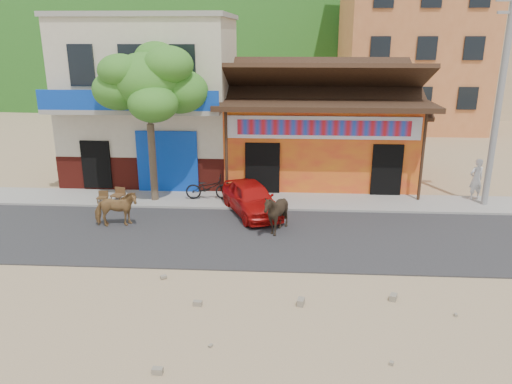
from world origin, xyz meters
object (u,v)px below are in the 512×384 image
(cafe_chair_right, at_px, (102,193))
(cow_tan, at_px, (116,209))
(tree, at_px, (150,124))
(scooter, at_px, (208,188))
(red_car, at_px, (251,198))
(pedestrian, at_px, (476,179))
(cafe_chair_left, at_px, (117,189))
(cow_dark, at_px, (276,213))
(utility_pole, at_px, (499,99))

(cafe_chair_right, bearing_deg, cow_tan, -62.09)
(tree, bearing_deg, scooter, 4.80)
(red_car, bearing_deg, pedestrian, -11.55)
(scooter, relative_size, cafe_chair_left, 1.87)
(cafe_chair_left, bearing_deg, cow_tan, -57.59)
(cow_dark, xyz_separation_m, scooter, (-2.74, 3.19, -0.16))
(red_car, relative_size, scooter, 1.98)
(cafe_chair_right, bearing_deg, scooter, 6.93)
(utility_pole, height_order, cow_dark, utility_pole)
(tree, bearing_deg, cow_dark, -31.86)
(utility_pole, height_order, cow_tan, utility_pole)
(cow_tan, bearing_deg, tree, -26.19)
(cafe_chair_left, bearing_deg, utility_pole, 16.86)
(tree, distance_m, cow_dark, 6.18)
(cow_tan, bearing_deg, red_car, -84.30)
(utility_pole, height_order, red_car, utility_pole)
(scooter, bearing_deg, cow_tan, 132.63)
(red_car, xyz_separation_m, cafe_chair_left, (-5.30, 0.89, -0.04))
(cow_tan, xyz_separation_m, red_car, (4.54, 1.54, -0.02))
(pedestrian, bearing_deg, cow_dark, 6.81)
(tree, xyz_separation_m, cafe_chair_right, (-1.94, -0.50, -2.60))
(tree, xyz_separation_m, cow_tan, (-0.64, -2.71, -2.46))
(cafe_chair_left, bearing_deg, tree, 26.37)
(cow_tan, xyz_separation_m, pedestrian, (13.24, 3.48, 0.29))
(cow_tan, bearing_deg, cafe_chair_left, 4.50)
(cow_dark, relative_size, scooter, 0.79)
(cow_dark, distance_m, red_car, 2.07)
(utility_pole, xyz_separation_m, cow_dark, (-7.96, -3.21, -3.37))
(utility_pole, bearing_deg, scooter, -179.88)
(cafe_chair_right, bearing_deg, tree, 11.90)
(pedestrian, height_order, cafe_chair_right, pedestrian)
(utility_pole, relative_size, cafe_chair_left, 8.40)
(cow_tan, bearing_deg, pedestrian, -88.28)
(utility_pole, height_order, cafe_chair_right, utility_pole)
(cafe_chair_left, xyz_separation_m, cafe_chair_right, (-0.54, -0.22, -0.07))
(cow_dark, height_order, red_car, cow_dark)
(pedestrian, xyz_separation_m, cafe_chair_left, (-14.00, -1.05, -0.35))
(cow_dark, xyz_separation_m, red_car, (-0.94, 1.84, -0.11))
(cow_dark, relative_size, red_car, 0.40)
(scooter, bearing_deg, cafe_chair_right, 95.67)
(cow_tan, bearing_deg, cafe_chair_right, 17.49)
(scooter, distance_m, pedestrian, 10.52)
(cow_dark, relative_size, cafe_chair_left, 1.49)
(red_car, bearing_deg, cow_dark, -87.03)
(cow_tan, bearing_deg, scooter, -56.53)
(tree, height_order, pedestrian, tree)
(scooter, bearing_deg, pedestrian, -90.62)
(red_car, relative_size, cafe_chair_right, 4.39)
(tree, xyz_separation_m, red_car, (3.90, -1.17, -2.48))
(red_car, bearing_deg, cafe_chair_right, 149.29)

